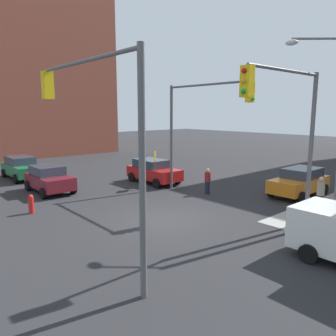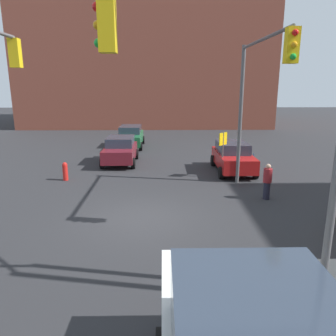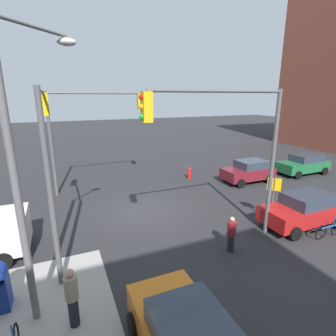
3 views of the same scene
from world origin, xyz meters
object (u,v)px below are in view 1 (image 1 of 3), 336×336
street_lamp_corner (335,116)px  fire_hydrant (31,204)px  traffic_signal_ne_corner (290,119)px  pedestrian_walking_north (321,194)px  hatchback_red (153,171)px  pedestrian_waiting (208,181)px  traffic_signal_se_corner (94,119)px  traffic_signal_nw_corner (199,116)px  bicycle_at_crosswalk (166,175)px  coupe_green (22,167)px  sedan_orange (300,181)px  sedan_maroon (49,179)px

street_lamp_corner → fire_hydrant: bearing=-135.6°
traffic_signal_ne_corner → pedestrian_walking_north: bearing=94.4°
hatchback_red → pedestrian_walking_north: (10.83, 1.79, 0.10)m
pedestrian_waiting → street_lamp_corner: bearing=-50.7°
street_lamp_corner → traffic_signal_se_corner: bearing=-105.7°
traffic_signal_se_corner → pedestrian_walking_north: bearing=79.4°
traffic_signal_nw_corner → pedestrian_walking_north: bearing=17.5°
fire_hydrant → bicycle_at_crosswalk: (-1.80, 10.20, -0.14)m
traffic_signal_se_corner → coupe_green: traffic_signal_se_corner is taller
traffic_signal_se_corner → pedestrian_waiting: 11.23m
pedestrian_walking_north → pedestrian_waiting: bearing=-19.5°
sedan_orange → hatchback_red: bearing=-153.3°
fire_hydrant → hatchback_red: 9.06m
sedan_orange → pedestrian_walking_north: (2.33, -2.48, 0.10)m
fire_hydrant → pedestrian_walking_north: 14.12m
bicycle_at_crosswalk → traffic_signal_ne_corner: bearing=-16.9°
fire_hydrant → hatchback_red: size_ratio=0.23×
coupe_green → pedestrian_walking_north: bearing=24.1°
traffic_signal_nw_corner → traffic_signal_ne_corner: size_ratio=1.00×
traffic_signal_ne_corner → fire_hydrant: bearing=-144.6°
traffic_signal_nw_corner → pedestrian_waiting: size_ratio=4.21×
hatchback_red → traffic_signal_ne_corner: bearing=-10.9°
traffic_signal_ne_corner → hatchback_red: 11.95m
fire_hydrant → sedan_maroon: 4.41m
traffic_signal_nw_corner → traffic_signal_se_corner: bearing=-64.6°
traffic_signal_nw_corner → hatchback_red: traffic_signal_nw_corner is taller
traffic_signal_ne_corner → coupe_green: 19.59m
pedestrian_waiting → traffic_signal_se_corner: bearing=-120.3°
coupe_green → traffic_signal_se_corner: bearing=-9.6°
traffic_signal_se_corner → coupe_green: bearing=170.4°
fire_hydrant → hatchback_red: (-1.63, 8.91, 0.36)m
traffic_signal_se_corner → bicycle_at_crosswalk: traffic_signal_se_corner is taller
traffic_signal_nw_corner → bicycle_at_crosswalk: size_ratio=3.71×
traffic_signal_ne_corner → coupe_green: traffic_signal_ne_corner is taller
fire_hydrant → sedan_maroon: size_ratio=0.25×
hatchback_red → pedestrian_walking_north: size_ratio=2.29×
hatchback_red → coupe_green: bearing=-139.7°
sedan_orange → traffic_signal_ne_corner: bearing=-67.7°
traffic_signal_se_corner → hatchback_red: size_ratio=1.57×
sedan_orange → bicycle_at_crosswalk: sedan_orange is taller
traffic_signal_ne_corner → sedan_orange: size_ratio=1.54×
fire_hydrant → bicycle_at_crosswalk: bearing=100.0°
coupe_green → bicycle_at_crosswalk: coupe_green is taller
traffic_signal_ne_corner → sedan_orange: bearing=112.3°
traffic_signal_nw_corner → sedan_orange: bearing=48.3°
traffic_signal_se_corner → pedestrian_walking_north: (2.06, 11.00, -3.72)m
sedan_maroon → pedestrian_waiting: sedan_maroon is taller
coupe_green → fire_hydrant: bearing=-14.9°
sedan_maroon → traffic_signal_se_corner: bearing=-13.8°
traffic_signal_se_corner → street_lamp_corner: bearing=74.3°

